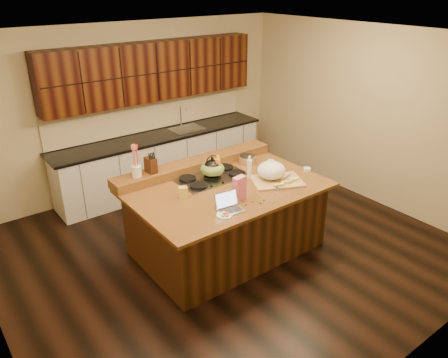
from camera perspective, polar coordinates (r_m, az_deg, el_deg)
room at (r=5.28m, az=0.33°, el=3.27°), size 5.52×5.02×2.72m
island at (r=5.66m, az=0.31°, el=-5.09°), size 2.40×1.60×0.92m
back_ledge at (r=5.95m, az=-3.77°, el=1.93°), size 2.40×0.30×0.12m
cooktop at (r=5.66m, az=-1.52°, el=0.26°), size 0.92×0.52×0.05m
back_counter at (r=7.32m, az=-8.45°, el=6.20°), size 3.70×0.66×2.40m
kettle at (r=5.61m, az=-1.54°, el=1.50°), size 0.29×0.29×0.21m
green_bowl at (r=5.62m, az=-1.54°, el=1.34°), size 0.37×0.37×0.17m
laptop at (r=4.89m, az=0.61°, el=-3.47°), size 0.31×0.26×0.20m
oil_bottle at (r=5.60m, az=-0.81°, el=1.31°), size 0.08×0.08×0.27m
vinegar_bottle at (r=5.64m, az=3.31°, el=1.33°), size 0.07×0.07×0.25m
wooden_tray at (r=5.58m, az=6.38°, el=0.82°), size 0.75×0.67×0.25m
ramekin_a at (r=5.97m, az=10.79°, el=1.22°), size 0.12×0.12×0.04m
ramekin_b at (r=6.15m, az=6.17°, el=2.24°), size 0.11×0.11×0.04m
ramekin_c at (r=6.00m, az=6.87°, el=1.60°), size 0.11×0.11×0.04m
strainer_bowl at (r=6.14m, az=3.05°, el=2.54°), size 0.31×0.31×0.09m
kitchen_timer at (r=5.37m, az=6.97°, el=-1.12°), size 0.10×0.10×0.07m
pink_bag at (r=5.07m, az=2.04°, el=-1.22°), size 0.17×0.11×0.29m
candy_plate at (r=4.79m, az=0.06°, el=-4.73°), size 0.24×0.24×0.01m
package_box at (r=5.16m, az=-5.36°, el=-1.75°), size 0.12×0.10×0.14m
utensil_crock at (r=5.51m, az=-11.34°, el=1.02°), size 0.15×0.15×0.14m
knife_block at (r=5.58m, az=-9.55°, el=1.80°), size 0.11×0.17×0.20m
gumdrop_0 at (r=5.05m, az=4.89°, el=-3.14°), size 0.02×0.02×0.02m
gumdrop_1 at (r=4.88m, az=2.16°, el=-4.15°), size 0.02×0.02×0.02m
gumdrop_2 at (r=4.96m, az=1.56°, el=-3.57°), size 0.02×0.02×0.02m
gumdrop_3 at (r=5.12m, az=5.23°, el=-2.74°), size 0.02×0.02×0.02m
gumdrop_4 at (r=5.01m, az=2.91°, el=-3.32°), size 0.02×0.02×0.02m
gumdrop_5 at (r=5.08m, az=3.70°, el=-2.92°), size 0.02×0.02×0.02m
gumdrop_6 at (r=5.13m, az=5.28°, el=-2.66°), size 0.02×0.02×0.02m
gumdrop_7 at (r=4.99m, az=2.61°, el=-3.41°), size 0.02×0.02×0.02m
gumdrop_8 at (r=4.93m, az=1.50°, el=-3.76°), size 0.02×0.02×0.02m
gumdrop_9 at (r=5.05m, az=4.72°, el=-3.11°), size 0.02×0.02×0.02m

